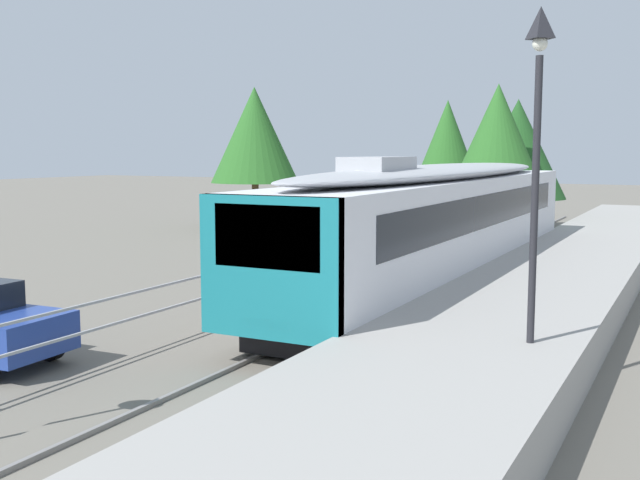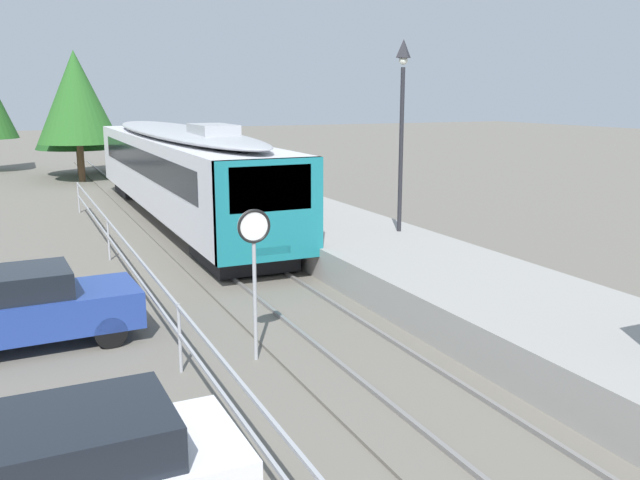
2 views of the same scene
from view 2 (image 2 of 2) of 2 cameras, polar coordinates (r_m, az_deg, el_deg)
The scene contains 10 objects.
ground_plane at distance 21.75m, azimuth -16.92°, elevation -0.98°, with size 160.00×160.00×0.00m, color #6B665B.
track_rails at distance 22.31m, azimuth -9.29°, elevation -0.19°, with size 3.20×60.00×0.14m.
commuter_train at distance 25.89m, azimuth -11.88°, elevation 6.15°, with size 2.82×19.91×3.74m.
station_platform at distance 23.27m, azimuth -1.60°, elevation 1.52°, with size 3.90×60.00×0.90m, color #999691.
platform_lamp_mid_platform at distance 19.22m, azimuth 6.98°, elevation 11.70°, with size 0.34×0.34×5.35m.
speed_limit_sign at distance 11.95m, azimuth -5.59°, elevation -0.59°, with size 0.61×0.10×2.81m.
carpark_fence at distance 11.94m, azimuth -11.84°, elevation -6.87°, with size 0.06×36.06×1.25m.
parked_hatchback_blue at distance 14.08m, azimuth -23.54°, elevation -5.21°, with size 4.07×1.94×1.53m.
tree_behind_station_far at distance 39.94m, azimuth -19.93°, elevation 11.30°, with size 4.40×4.40×7.15m.
tree_distant_centre at distance 43.13m, azimuth -19.96°, elevation 10.61°, with size 4.93×4.93×6.61m.
Camera 2 is at (-5.69, 0.95, 4.76)m, focal length 37.80 mm.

